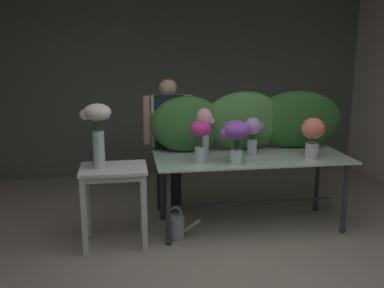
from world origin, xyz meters
TOP-DOWN VIEW (x-y plane):
  - ground_plane at (0.00, 1.84)m, footprint 8.09×8.09m
  - wall_back at (0.00, 3.68)m, footprint 5.53×0.12m
  - display_table_glass at (0.42, 1.45)m, footprint 2.02×0.85m
  - side_table_white at (-1.00, 1.25)m, footprint 0.63×0.49m
  - florist at (-0.38, 2.08)m, footprint 0.57×0.24m
  - foliage_backdrop at (0.49, 1.76)m, footprint 2.16×0.31m
  - vase_magenta_carnations at (-0.16, 1.28)m, footprint 0.21×0.21m
  - vase_blush_tulips at (-0.06, 1.59)m, footprint 0.21×0.18m
  - vase_coral_snapdragons at (1.01, 1.28)m, footprint 0.24×0.23m
  - vase_lilac_stock at (0.44, 1.50)m, footprint 0.21×0.17m
  - vase_violet_freesia at (0.18, 1.18)m, footprint 0.31×0.28m
  - vase_white_roses_tall at (-1.13, 1.24)m, footprint 0.29×0.26m
  - watering_can at (-0.40, 1.25)m, footprint 0.35×0.18m

SIDE VIEW (x-z plane):
  - ground_plane at x=0.00m, z-range 0.00..0.00m
  - watering_can at x=-0.40m, z-range -0.05..0.30m
  - side_table_white at x=-1.00m, z-range 0.26..1.04m
  - display_table_glass at x=0.42m, z-range 0.27..1.06m
  - florist at x=-0.38m, z-range 0.17..1.73m
  - vase_lilac_stock at x=0.44m, z-range 0.82..1.22m
  - vase_coral_snapdragons at x=1.01m, z-range 0.82..1.24m
  - vase_magenta_carnations at x=-0.16m, z-range 0.84..1.26m
  - vase_violet_freesia at x=0.18m, z-range 0.86..1.29m
  - vase_blush_tulips at x=-0.06m, z-range 0.83..1.32m
  - foliage_backdrop at x=0.49m, z-range 0.77..1.42m
  - vase_white_roses_tall at x=-1.13m, z-range 0.88..1.49m
  - wall_back at x=0.00m, z-range 0.00..2.94m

